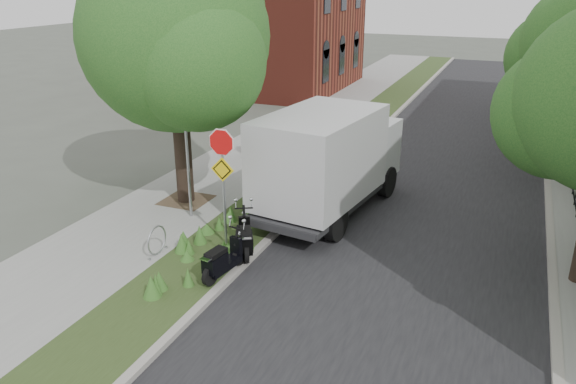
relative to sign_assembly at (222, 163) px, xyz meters
The scene contains 17 objects.
ground 2.78m from the sign_assembly, 22.62° to the right, with size 120.00×120.00×0.00m, color #4C5147.
sidewalk_near 10.10m from the sign_assembly, 106.84° to the left, with size 3.50×60.00×0.12m, color gray.
verge 9.69m from the sign_assembly, 90.61° to the left, with size 2.00×60.00×0.12m, color #2E3F1B.
kerb_near 9.73m from the sign_assembly, 84.54° to the left, with size 0.20×60.00×0.13m, color #9E9991.
road 10.65m from the sign_assembly, 64.96° to the left, with size 7.00×60.00×0.01m, color black.
kerb_far 12.50m from the sign_assembly, 50.01° to the left, with size 0.20×60.00×0.13m, color #9E9991.
street_tree_main 4.30m from the sign_assembly, 139.63° to the left, with size 6.21×5.54×7.66m.
bare_post 2.18m from the sign_assembly, 145.95° to the left, with size 0.08×0.08×4.00m.
bike_hoop 2.54m from the sign_assembly, 137.69° to the right, with size 0.06×0.78×0.77m.
sign_assembly is the anchor object (origin of this frame).
fence_far 12.86m from the sign_assembly, 47.60° to the left, with size 0.04×24.00×1.00m.
brick_building 22.97m from the sign_assembly, 110.72° to the left, with size 9.40×10.40×8.30m.
far_tree_c 19.42m from the sign_assembly, 64.46° to the left, with size 4.37×3.89×5.93m.
scooter_near 2.03m from the sign_assembly, 26.42° to the right, with size 0.91×1.46×0.77m.
scooter_far 2.57m from the sign_assembly, 65.14° to the right, with size 0.49×1.60×0.77m.
box_truck 3.73m from the sign_assembly, 62.60° to the left, with size 3.11×6.21×2.69m.
utility_cabinet 7.79m from the sign_assembly, 108.51° to the left, with size 0.98×0.80×1.12m.
Camera 1 is at (5.18, -11.03, 6.66)m, focal length 35.00 mm.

